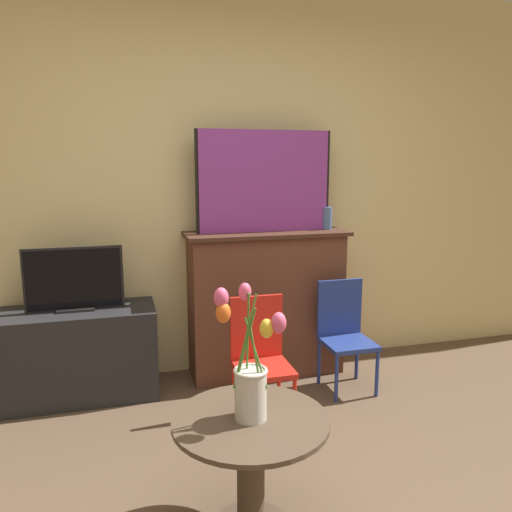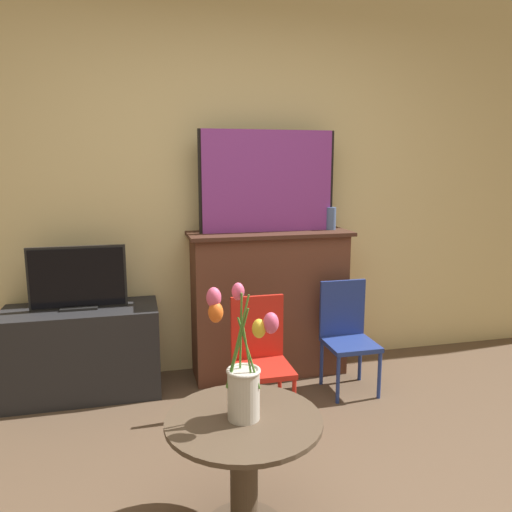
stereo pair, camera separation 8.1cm
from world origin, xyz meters
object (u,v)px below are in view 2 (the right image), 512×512
(chair_blue, at_px, (347,331))
(vase_tulips, at_px, (243,372))
(tv_monitor, at_px, (78,279))
(chair_red, at_px, (261,353))
(painting, at_px, (268,181))

(chair_blue, distance_m, vase_tulips, 1.53)
(tv_monitor, height_order, chair_red, tv_monitor)
(painting, bearing_deg, tv_monitor, -177.35)
(tv_monitor, height_order, chair_blue, tv_monitor)
(chair_blue, bearing_deg, tv_monitor, 169.38)
(tv_monitor, xyz_separation_m, vase_tulips, (0.74, -1.48, -0.07))
(chair_red, bearing_deg, chair_blue, 20.75)
(vase_tulips, bearing_deg, chair_blue, 50.57)
(painting, xyz_separation_m, vase_tulips, (-0.51, -1.54, -0.67))
(painting, relative_size, vase_tulips, 1.76)
(vase_tulips, bearing_deg, painting, 71.57)
(painting, bearing_deg, vase_tulips, -108.43)
(chair_blue, relative_size, vase_tulips, 1.34)
(chair_red, relative_size, chair_blue, 1.00)
(painting, relative_size, tv_monitor, 1.58)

